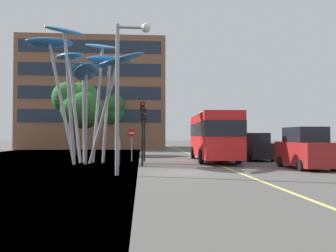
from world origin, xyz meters
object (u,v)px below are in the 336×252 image
Objects in this scene: leaf_sculpture at (86,66)px; street_lamp at (126,77)px; car_parked_mid at (255,147)px; pedestrian at (118,151)px; traffic_light_kerb_far at (144,123)px; car_parked_far at (232,145)px; red_bus at (213,134)px; traffic_light_kerb_near at (142,120)px; traffic_light_island_mid at (142,126)px; no_entry_sign at (132,140)px; car_parked_near at (305,149)px.

leaf_sculpture is 1.24× the size of street_lamp.
car_parked_mid is 10.64m from pedestrian.
traffic_light_kerb_far is 11.72m from car_parked_far.
car_parked_far is (3.39, 7.65, -1.00)m from red_bus.
traffic_light_kerb_near is 2.47m from pedestrian.
traffic_light_island_mid reaches higher than red_bus.
red_bus is at bearing 3.95° from traffic_light_kerb_far.
traffic_light_kerb_far is 1.03× the size of traffic_light_island_mid.
no_entry_sign is at bearing -101.44° from traffic_light_island_mid.
traffic_light_kerb_near is 0.90× the size of car_parked_near.
leaf_sculpture is 13.50m from car_parked_mid.
traffic_light_kerb_near is at bearing -90.19° from traffic_light_island_mid.
car_parked_far reaches higher than pedestrian.
car_parked_mid is at bearing 6.09° from traffic_light_kerb_far.
traffic_light_kerb_far is 3.85m from pedestrian.
street_lamp reaches higher than pedestrian.
traffic_light_kerb_near is 3.52m from traffic_light_kerb_far.
leaf_sculpture is 7.71m from traffic_light_island_mid.
leaf_sculpture is 2.06× the size of car_parked_near.
pedestrian is (2.21, -1.80, -5.59)m from leaf_sculpture.
street_lamp reaches higher than red_bus.
leaf_sculpture is 6.27m from pedestrian.
traffic_light_island_mid is (0.03, 7.84, -0.17)m from traffic_light_kerb_near.
pedestrian is at bearing 97.49° from street_lamp.
traffic_light_island_mid is at bearing 157.65° from car_parked_mid.
traffic_light_kerb_near is 4.28m from no_entry_sign.
red_bus reaches higher than no_entry_sign.
traffic_light_kerb_near is at bearing -152.40° from car_parked_mid.
pedestrian is at bearing -101.90° from traffic_light_island_mid.
traffic_light_kerb_near is at bearing -143.17° from red_bus.
traffic_light_island_mid is at bearing 86.33° from street_lamp.
leaf_sculpture is at bearing -170.26° from red_bus.
car_parked_far is at bearing 36.77° from leaf_sculpture.
street_lamp is at bearing -99.14° from traffic_light_kerb_near.
red_bus is at bearing -170.65° from car_parked_mid.
red_bus is 5.07m from traffic_light_kerb_far.
red_bus is 8.42m from car_parked_far.
traffic_light_kerb_near is 2.13× the size of pedestrian.
street_lamp is at bearing -165.54° from car_parked_near.
traffic_light_island_mid is 0.81× the size of car_parked_far.
car_parked_far is at bearing 60.41° from street_lamp.
street_lamp is at bearing -93.67° from traffic_light_island_mid.
car_parked_near reaches higher than pedestrian.
no_entry_sign is at bearing 77.59° from pedestrian.
traffic_light_island_mid is 7.66m from pedestrian.
traffic_light_island_mid is at bearing 78.10° from pedestrian.
car_parked_far is 1.94× the size of no_entry_sign.
leaf_sculpture is 2.12× the size of car_parked_mid.
car_parked_mid is (12.14, 2.06, -5.55)m from leaf_sculpture.
traffic_light_kerb_far is at bearing 16.91° from leaf_sculpture.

